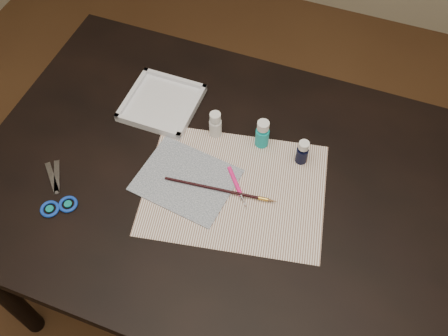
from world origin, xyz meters
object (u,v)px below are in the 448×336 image
(paper, at_px, (235,189))
(palette_tray, at_px, (162,103))
(paint_bottle_navy, at_px, (302,152))
(paint_bottle_cyan, at_px, (262,134))
(scissors, at_px, (53,188))
(canvas, at_px, (186,180))
(paint_bottle_white, at_px, (215,124))

(paper, distance_m, palette_tray, 0.35)
(paper, height_order, paint_bottle_navy, paint_bottle_navy)
(paper, height_order, palette_tray, palette_tray)
(paper, relative_size, paint_bottle_cyan, 5.12)
(scissors, xyz_separation_m, palette_tray, (0.14, 0.36, 0.01))
(paint_bottle_cyan, bearing_deg, palette_tray, 174.61)
(paint_bottle_cyan, relative_size, paint_bottle_navy, 1.16)
(paper, height_order, canvas, canvas)
(scissors, bearing_deg, canvas, -110.16)
(canvas, xyz_separation_m, palette_tray, (-0.17, 0.21, 0.01))
(paint_bottle_cyan, distance_m, scissors, 0.56)
(paper, xyz_separation_m, scissors, (-0.43, -0.16, 0.00))
(palette_tray, bearing_deg, paint_bottle_navy, -6.08)
(paint_bottle_navy, bearing_deg, paint_bottle_white, 179.07)
(canvas, height_order, paint_bottle_white, paint_bottle_white)
(paint_bottle_navy, xyz_separation_m, palette_tray, (-0.43, 0.05, -0.03))
(paper, relative_size, canvas, 1.89)
(paper, xyz_separation_m, palette_tray, (-0.29, 0.19, 0.01))
(paint_bottle_white, relative_size, palette_tray, 0.42)
(paint_bottle_white, distance_m, scissors, 0.45)
(scissors, height_order, palette_tray, palette_tray)
(paint_bottle_navy, distance_m, palette_tray, 0.43)
(paint_bottle_white, distance_m, paint_bottle_cyan, 0.13)
(scissors, bearing_deg, paint_bottle_white, -91.07)
(paint_bottle_navy, height_order, scissors, paint_bottle_navy)
(canvas, xyz_separation_m, scissors, (-0.31, -0.14, 0.00))
(paint_bottle_white, bearing_deg, paint_bottle_cyan, 5.36)
(canvas, bearing_deg, palette_tray, 127.94)
(paper, xyz_separation_m, canvas, (-0.13, -0.02, 0.00))
(paper, bearing_deg, canvas, -170.99)
(scissors, distance_m, palette_tray, 0.38)
(paper, distance_m, paint_bottle_navy, 0.20)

